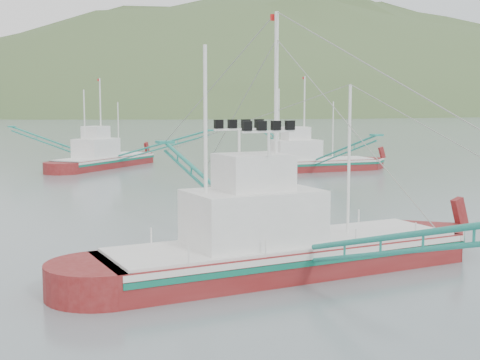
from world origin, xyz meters
name	(u,v)px	position (x,y,z in m)	size (l,w,h in m)	color
ground	(290,257)	(0.00, 0.00, 0.00)	(1200.00, 1200.00, 0.00)	slate
main_boat	(281,234)	(-1.81, -2.50, 1.77)	(17.03, 30.51, 12.34)	maroon
bg_boat_far	(103,147)	(1.97, 49.82, 2.42)	(22.49, 23.70, 11.25)	maroon
bg_boat_right	(306,157)	(21.69, 36.34, 1.56)	(15.69, 28.01, 11.34)	maroon
headland_right	(299,113)	(240.00, 430.00, 0.00)	(684.00, 432.00, 306.00)	#40592E
ridge_distant	(0,112)	(30.00, 560.00, 0.00)	(960.00, 400.00, 240.00)	slate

